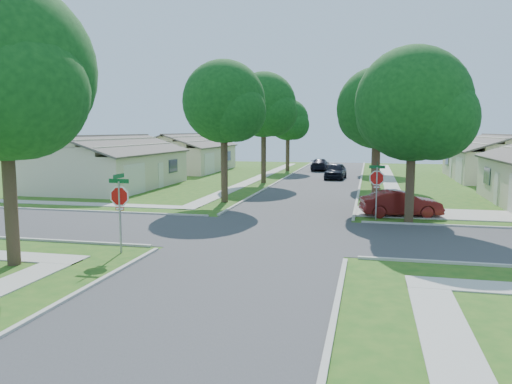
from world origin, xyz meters
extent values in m
plane|color=#235617|center=(0.00, 0.00, 0.00)|extent=(100.00, 100.00, 0.00)
cube|color=#333335|center=(0.00, 0.00, 0.00)|extent=(7.00, 100.00, 0.02)
cube|color=#9E9B91|center=(6.10, 26.00, 0.02)|extent=(1.20, 40.00, 0.04)
cube|color=#9E9B91|center=(-6.10, 26.00, 0.02)|extent=(1.20, 40.00, 0.04)
cube|color=#9E9B91|center=(7.90, 7.10, 0.03)|extent=(8.80, 3.60, 0.05)
cube|color=gray|center=(-4.70, -4.70, 1.35)|extent=(0.06, 0.06, 2.70)
cylinder|color=white|center=(-4.70, -4.70, 2.15)|extent=(1.05, 0.02, 1.05)
cylinder|color=#BC0D0D|center=(-4.70, -4.70, 2.15)|extent=(0.90, 0.03, 0.90)
cube|color=#BC0D0D|center=(-4.70, -4.70, 1.68)|extent=(0.34, 0.03, 0.12)
cube|color=white|center=(-4.70, -4.70, 1.68)|extent=(0.30, 0.03, 0.08)
cube|color=#0C5426|center=(-4.70, -4.70, 2.72)|extent=(0.80, 0.02, 0.16)
cube|color=#0C5426|center=(-4.70, -4.70, 2.90)|extent=(0.02, 0.80, 0.16)
cube|color=gray|center=(4.70, 4.70, 1.35)|extent=(0.06, 0.06, 2.70)
cylinder|color=white|center=(4.70, 4.70, 2.15)|extent=(1.05, 0.02, 1.05)
cylinder|color=#BC0D0D|center=(4.70, 4.70, 2.15)|extent=(0.90, 0.03, 0.90)
cube|color=#BC0D0D|center=(4.70, 4.70, 1.68)|extent=(0.34, 0.03, 0.12)
cube|color=white|center=(4.70, 4.70, 1.68)|extent=(0.30, 0.03, 0.08)
cube|color=#0C5426|center=(4.70, 4.70, 2.72)|extent=(0.80, 0.02, 0.16)
cube|color=#0C5426|center=(4.70, 4.70, 2.90)|extent=(0.02, 0.80, 0.16)
cylinder|color=#38281C|center=(4.70, 9.00, 1.98)|extent=(0.44, 0.44, 3.95)
sphere|color=#0E3B13|center=(4.70, 9.00, 5.88)|extent=(4.80, 4.80, 4.80)
sphere|color=#0E3B13|center=(5.54, 8.52, 5.28)|extent=(3.46, 3.46, 3.46)
sphere|color=#0E3B13|center=(3.98, 9.60, 5.40)|extent=(3.26, 3.26, 3.26)
cylinder|color=#38281C|center=(4.70, 21.00, 2.15)|extent=(0.44, 0.44, 4.30)
sphere|color=#0E3B13|center=(4.70, 21.00, 6.51)|extent=(5.40, 5.40, 5.40)
sphere|color=#0E3B13|center=(5.65, 20.46, 5.84)|extent=(3.89, 3.89, 3.89)
sphere|color=#0E3B13|center=(3.89, 21.68, 5.97)|extent=(3.67, 3.67, 3.67)
cylinder|color=#38281C|center=(4.70, 34.00, 2.10)|extent=(0.44, 0.44, 4.20)
sphere|color=#0E3B13|center=(4.70, 34.00, 6.22)|extent=(5.00, 5.00, 5.00)
sphere|color=#0E3B13|center=(5.58, 33.50, 5.60)|extent=(3.60, 3.60, 3.60)
sphere|color=#0E3B13|center=(3.95, 34.62, 5.72)|extent=(3.40, 3.40, 3.40)
cylinder|color=#38281C|center=(-4.70, 9.00, 2.12)|extent=(0.44, 0.44, 4.25)
sphere|color=#0E3B13|center=(-4.70, 9.00, 6.37)|extent=(5.20, 5.20, 5.20)
sphere|color=#0E3B13|center=(-3.79, 8.48, 5.72)|extent=(3.74, 3.74, 3.74)
sphere|color=#0E3B13|center=(-5.48, 9.65, 5.85)|extent=(3.54, 3.54, 3.54)
cylinder|color=#38281C|center=(-4.70, 21.00, 2.22)|extent=(0.44, 0.44, 4.44)
sphere|color=#0E3B13|center=(-4.70, 21.00, 6.76)|extent=(5.60, 5.60, 5.60)
sphere|color=#0E3B13|center=(-3.72, 20.44, 6.06)|extent=(4.03, 4.03, 4.03)
sphere|color=#0E3B13|center=(-5.54, 21.70, 6.20)|extent=(3.81, 3.81, 3.81)
cylinder|color=#38281C|center=(-4.70, 34.00, 1.95)|extent=(0.44, 0.44, 3.90)
sphere|color=#0E3B13|center=(-4.70, 34.00, 5.74)|extent=(4.60, 4.60, 4.60)
sphere|color=#0E3B13|center=(-3.90, 33.54, 5.16)|extent=(3.31, 3.31, 3.31)
sphere|color=#0E3B13|center=(-5.39, 34.58, 5.28)|extent=(3.13, 3.13, 3.13)
cylinder|color=#38281C|center=(-7.50, -7.00, 2.02)|extent=(0.44, 0.44, 4.04)
sphere|color=#0E3B13|center=(-7.50, -7.00, 6.55)|extent=(6.00, 6.00, 6.00)
sphere|color=#0E3B13|center=(-6.45, -7.60, 5.80)|extent=(4.32, 4.32, 4.32)
cylinder|color=#38281C|center=(6.30, 4.20, 1.77)|extent=(0.44, 0.44, 3.54)
sphere|color=#0E3B13|center=(6.30, 4.20, 5.86)|extent=(5.60, 5.60, 5.60)
sphere|color=#0E3B13|center=(7.28, 3.64, 5.16)|extent=(4.03, 4.03, 4.03)
sphere|color=#0E3B13|center=(5.46, 4.90, 5.30)|extent=(3.81, 3.81, 3.81)
cube|color=silver|center=(11.97, 11.65, 1.00)|extent=(0.06, 0.90, 2.00)
cube|color=#1E2633|center=(11.97, 14.25, 1.55)|extent=(0.06, 1.80, 1.10)
cube|color=beige|center=(16.00, 29.00, 1.40)|extent=(8.00, 13.00, 2.80)
cube|color=#453F3B|center=(14.00, 29.00, 3.45)|extent=(4.42, 13.60, 1.56)
cube|color=silver|center=(11.97, 25.10, 1.10)|extent=(0.06, 3.20, 2.20)
cube|color=silver|center=(11.97, 29.65, 1.00)|extent=(0.06, 0.90, 2.00)
cube|color=#1E2633|center=(11.97, 32.25, 1.55)|extent=(0.06, 1.80, 1.10)
cube|color=beige|center=(-16.00, 15.00, 1.40)|extent=(8.00, 13.00, 2.80)
cube|color=#453F3B|center=(-14.00, 15.00, 3.45)|extent=(4.42, 13.60, 1.56)
cube|color=#453F3B|center=(-18.00, 15.00, 3.45)|extent=(4.42, 13.60, 1.56)
cube|color=silver|center=(-11.97, 11.10, 1.10)|extent=(0.06, 3.20, 2.20)
cube|color=silver|center=(-11.97, 15.65, 1.00)|extent=(0.06, 0.90, 2.00)
cube|color=#1E2633|center=(-11.97, 18.25, 1.55)|extent=(0.06, 1.80, 1.10)
cube|color=beige|center=(-16.00, 32.00, 1.40)|extent=(8.00, 13.00, 2.80)
cube|color=#453F3B|center=(-14.00, 32.00, 3.45)|extent=(4.42, 13.60, 1.56)
cube|color=#453F3B|center=(-18.00, 32.00, 3.45)|extent=(4.42, 13.60, 1.56)
cube|color=silver|center=(-11.97, 28.10, 1.10)|extent=(0.06, 3.20, 2.20)
cube|color=silver|center=(-11.97, 32.65, 1.00)|extent=(0.06, 0.90, 2.00)
cube|color=#1E2633|center=(-11.97, 35.25, 1.55)|extent=(0.06, 1.80, 1.10)
imported|color=maroon|center=(6.00, 5.96, 0.69)|extent=(4.43, 2.29, 1.39)
imported|color=black|center=(1.20, 26.00, 0.76)|extent=(2.05, 4.55, 1.52)
imported|color=black|center=(-1.20, 35.60, 0.67)|extent=(1.92, 4.66, 1.35)
camera|label=1|loc=(4.32, -21.42, 4.59)|focal=35.00mm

